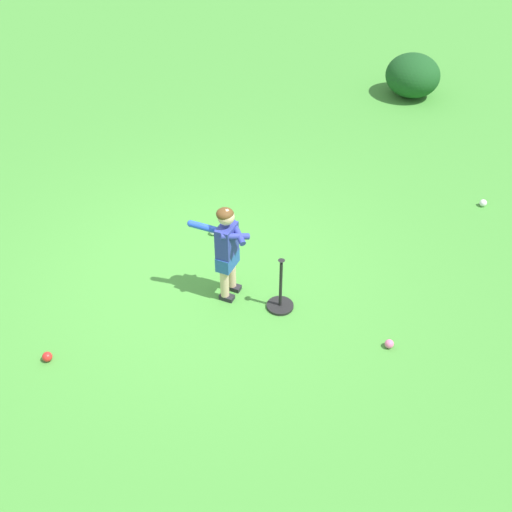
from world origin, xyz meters
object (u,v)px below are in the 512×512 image
at_px(batting_tee, 280,299).
at_px(play_ball_by_bucket, 483,203).
at_px(play_ball_behind_batter, 213,232).
at_px(child_batter, 227,245).
at_px(play_ball_far_left, 389,344).
at_px(play_ball_midfield, 47,357).

bearing_deg(batting_tee, play_ball_by_bucket, 111.01).
distance_m(play_ball_by_bucket, batting_tee, 3.21).
distance_m(play_ball_behind_batter, batting_tee, 1.47).
height_order(child_batter, play_ball_by_bucket, child_batter).
xyz_separation_m(play_ball_behind_batter, play_ball_far_left, (2.22, 1.28, 0.00)).
height_order(play_ball_far_left, play_ball_by_bucket, play_ball_by_bucket).
bearing_deg(play_ball_behind_batter, batting_tee, 16.45).
bearing_deg(play_ball_far_left, child_batter, -130.59).
bearing_deg(batting_tee, play_ball_midfield, -86.08).
xyz_separation_m(child_batter, play_ball_by_bucket, (-0.82, 3.47, -0.60)).
distance_m(play_ball_behind_batter, play_ball_far_left, 2.56).
distance_m(child_batter, play_ball_far_left, 1.86).
bearing_deg(play_ball_behind_batter, play_ball_by_bucket, 85.71).
relative_size(play_ball_behind_batter, play_ball_midfield, 0.90).
xyz_separation_m(play_ball_by_bucket, batting_tee, (1.15, -3.00, 0.06)).
height_order(child_batter, batting_tee, child_batter).
distance_m(play_ball_midfield, batting_tee, 2.34).
distance_m(play_ball_by_bucket, play_ball_midfield, 5.49).
relative_size(play_ball_by_bucket, batting_tee, 0.15).
relative_size(play_ball_far_left, batting_tee, 0.14).
height_order(child_batter, play_ball_behind_batter, child_batter).
xyz_separation_m(play_ball_behind_batter, batting_tee, (1.41, 0.42, 0.06)).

